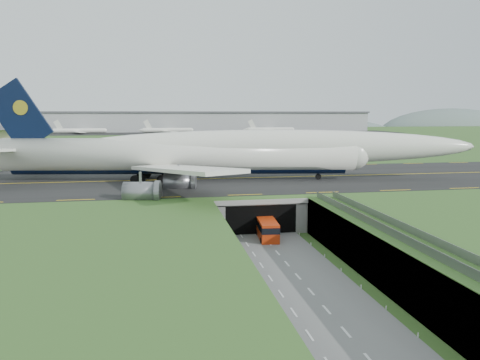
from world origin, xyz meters
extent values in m
plane|color=#2D5522|center=(0.00, 0.00, 0.00)|extent=(900.00, 900.00, 0.00)
cube|color=gray|center=(0.00, 0.00, 3.00)|extent=(800.00, 800.00, 6.00)
cube|color=slate|center=(0.00, -7.50, 0.10)|extent=(12.00, 75.00, 0.20)
cube|color=black|center=(0.00, 33.00, 6.09)|extent=(800.00, 44.00, 0.18)
cube|color=gray|center=(0.00, 19.00, 5.50)|extent=(16.00, 22.00, 1.00)
cube|color=gray|center=(-7.00, 19.00, 3.00)|extent=(2.00, 22.00, 6.00)
cube|color=gray|center=(7.00, 19.00, 3.00)|extent=(2.00, 22.00, 6.00)
cube|color=black|center=(0.00, 14.00, 2.50)|extent=(12.00, 12.00, 5.00)
cube|color=#A8A8A3|center=(0.00, 7.95, 5.60)|extent=(17.00, 0.50, 0.80)
cube|color=#A8A8A3|center=(11.00, -18.50, 5.80)|extent=(3.00, 53.00, 0.50)
cube|color=gray|center=(9.60, -18.50, 6.55)|extent=(0.06, 53.00, 1.00)
cube|color=gray|center=(12.40, -18.50, 6.55)|extent=(0.06, 53.00, 1.00)
cylinder|color=#A8A8A3|center=(11.00, -28.00, 2.80)|extent=(0.90, 0.90, 5.60)
cylinder|color=#A8A8A3|center=(11.00, -16.00, 2.80)|extent=(0.90, 0.90, 5.60)
cylinder|color=#A8A8A3|center=(11.00, -4.00, 2.80)|extent=(0.90, 0.90, 5.60)
cylinder|color=white|center=(-12.13, 32.30, 11.57)|extent=(73.48, 17.70, 6.90)
sphere|color=white|center=(24.10, 26.86, 11.57)|extent=(7.69, 7.69, 6.76)
ellipsoid|color=white|center=(7.44, 29.37, 13.12)|extent=(85.43, 18.96, 7.24)
ellipsoid|color=black|center=(23.03, 27.02, 12.43)|extent=(5.22, 3.70, 2.41)
cylinder|color=black|center=(-12.13, 32.30, 8.88)|extent=(69.26, 13.20, 2.90)
cube|color=white|center=(-7.44, 49.03, 10.49)|extent=(26.02, 29.95, 2.90)
cube|color=white|center=(-43.96, 45.25, 13.18)|extent=(10.96, 12.42, 1.10)
cube|color=white|center=(-12.56, 14.94, 10.49)|extent=(18.83, 32.81, 2.90)
cube|color=white|center=(-46.36, 29.27, 13.18)|extent=(8.52, 12.80, 1.10)
cube|color=black|center=(-44.62, 37.18, 19.65)|extent=(13.65, 2.67, 15.25)
cylinder|color=gold|center=(-44.09, 37.10, 21.26)|extent=(3.10, 1.19, 3.02)
cylinder|color=slate|center=(-9.83, 42.31, 7.15)|extent=(6.07, 4.35, 3.56)
cylinder|color=slate|center=(-13.19, 54.25, 7.15)|extent=(6.07, 4.35, 3.56)
cylinder|color=slate|center=(-12.87, 22.07, 7.15)|extent=(6.07, 4.35, 3.56)
cylinder|color=slate|center=(-19.59, 11.63, 7.15)|extent=(6.07, 4.35, 3.56)
cylinder|color=black|center=(16.85, 27.95, 6.77)|extent=(1.25, 0.71, 1.19)
cube|color=black|center=(-16.92, 33.02, 6.93)|extent=(7.51, 8.42, 1.51)
cube|color=red|center=(0.35, 4.97, 1.68)|extent=(3.35, 7.61, 2.96)
cube|color=black|center=(0.35, 4.97, 2.28)|extent=(3.42, 7.71, 0.99)
cube|color=black|center=(0.35, 4.97, 0.45)|extent=(3.11, 7.10, 0.49)
cylinder|color=black|center=(-1.13, 2.61, 0.54)|extent=(0.42, 0.91, 0.89)
cylinder|color=black|center=(-0.73, 7.54, 0.54)|extent=(0.42, 0.91, 0.89)
cylinder|color=black|center=(1.44, 2.41, 0.54)|extent=(0.42, 0.91, 0.89)
cylinder|color=black|center=(1.83, 7.33, 0.54)|extent=(0.42, 0.91, 0.89)
cube|color=tan|center=(-74.88, 143.46, 9.78)|extent=(18.63, 18.63, 7.57)
cone|color=#4C4C51|center=(-74.88, 143.46, 15.46)|extent=(27.32, 27.32, 3.78)
cube|color=#B2B2B2|center=(0.00, 300.00, 13.50)|extent=(300.00, 22.00, 15.00)
cube|color=#4C4C51|center=(0.00, 300.00, 21.00)|extent=(302.00, 24.00, 1.20)
cube|color=black|center=(0.00, 270.00, 6.14)|extent=(320.00, 50.00, 0.08)
cylinder|color=white|center=(-70.38, 275.00, 8.18)|extent=(34.00, 3.20, 3.20)
cylinder|color=white|center=(-9.69, 275.00, 8.18)|extent=(34.00, 3.20, 3.20)
cylinder|color=white|center=(66.05, 275.00, 8.18)|extent=(34.00, 3.20, 3.20)
ellipsoid|color=slate|center=(120.00, 430.00, -4.00)|extent=(260.00, 91.00, 44.00)
ellipsoid|color=slate|center=(320.00, 430.00, -4.00)|extent=(180.00, 63.00, 60.00)
camera|label=1|loc=(-16.57, -66.17, 20.10)|focal=35.00mm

